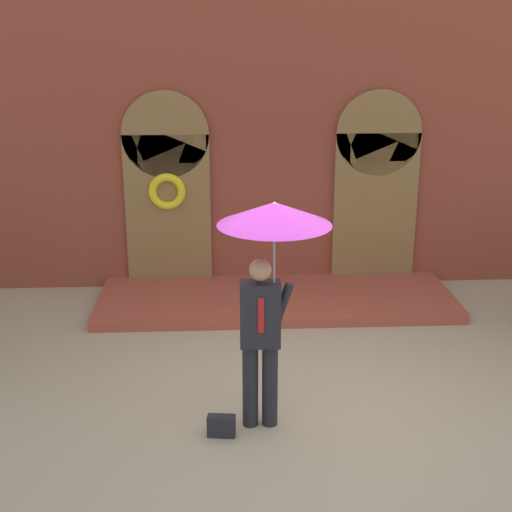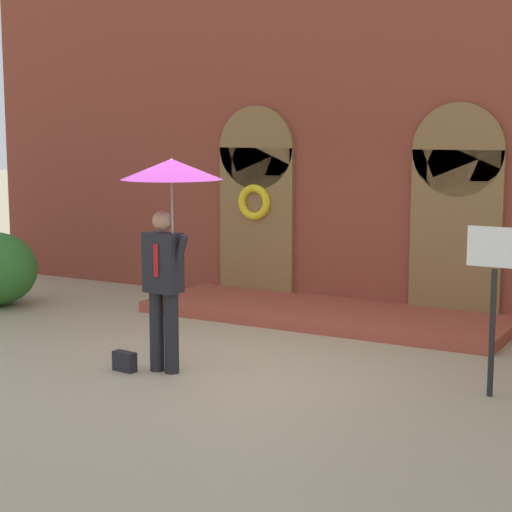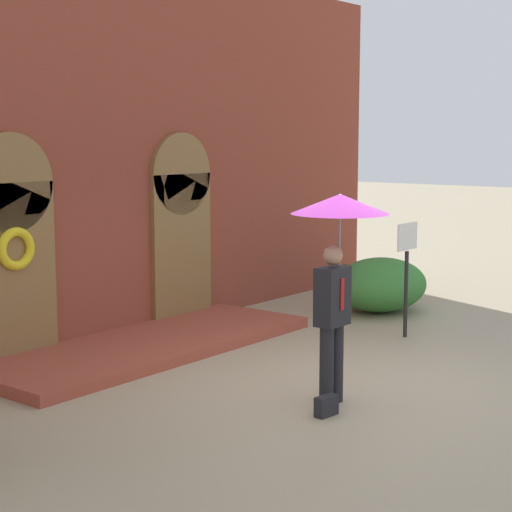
% 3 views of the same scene
% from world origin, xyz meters
% --- Properties ---
extents(ground_plane, '(80.00, 80.00, 0.00)m').
position_xyz_m(ground_plane, '(0.00, 0.00, 0.00)').
color(ground_plane, tan).
extents(building_facade, '(14.00, 2.30, 5.60)m').
position_xyz_m(building_facade, '(-0.00, 4.15, 2.68)').
color(building_facade, brown).
rests_on(building_facade, ground).
extents(person_with_umbrella, '(1.10, 1.10, 2.36)m').
position_xyz_m(person_with_umbrella, '(-0.33, -0.26, 1.91)').
color(person_with_umbrella, black).
rests_on(person_with_umbrella, ground).
extents(handbag, '(0.29, 0.15, 0.22)m').
position_xyz_m(handbag, '(-0.83, -0.46, 0.11)').
color(handbag, black).
rests_on(handbag, ground).
extents(sign_post, '(0.56, 0.06, 1.72)m').
position_xyz_m(sign_post, '(2.96, 0.63, 1.16)').
color(sign_post, black).
rests_on(sign_post, ground).
extents(shrub_right, '(1.80, 1.50, 0.92)m').
position_xyz_m(shrub_right, '(4.42, 1.90, 0.46)').
color(shrub_right, '#387A33').
rests_on(shrub_right, ground).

